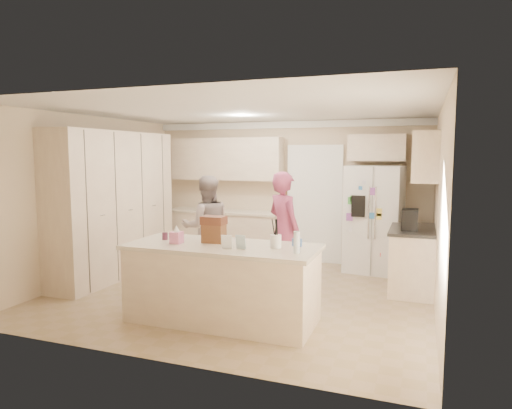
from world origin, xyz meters
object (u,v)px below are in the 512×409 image
(island_base, at_px, (222,285))
(teen_boy, at_px, (206,227))
(refrigerator, at_px, (374,219))
(coffee_maker, at_px, (410,220))
(dollhouse_body, at_px, (214,233))
(utensil_crock, at_px, (276,241))
(tissue_box, at_px, (176,237))
(teen_girl, at_px, (284,230))

(island_base, distance_m, teen_boy, 2.01)
(refrigerator, xyz_separation_m, coffee_maker, (0.60, -1.10, 0.17))
(island_base, height_order, teen_boy, teen_boy)
(coffee_maker, xyz_separation_m, dollhouse_body, (-2.20, -1.80, -0.03))
(dollhouse_body, bearing_deg, utensil_crock, -3.58)
(island_base, bearing_deg, tissue_box, -169.70)
(island_base, xyz_separation_m, tissue_box, (-0.55, -0.10, 0.56))
(coffee_maker, distance_m, utensil_crock, 2.32)
(teen_girl, bearing_deg, refrigerator, -94.15)
(refrigerator, height_order, island_base, refrigerator)
(refrigerator, xyz_separation_m, island_base, (-1.45, -3.00, -0.46))
(refrigerator, xyz_separation_m, dollhouse_body, (-1.60, -2.90, 0.14))
(refrigerator, xyz_separation_m, teen_girl, (-1.17, -1.38, -0.03))
(teen_girl, bearing_deg, island_base, 116.41)
(coffee_maker, bearing_deg, island_base, -137.17)
(utensil_crock, bearing_deg, coffee_maker, 52.88)
(refrigerator, xyz_separation_m, tissue_box, (-2.00, -3.10, 0.10))
(coffee_maker, relative_size, utensil_crock, 2.00)
(coffee_maker, distance_m, teen_boy, 3.10)
(dollhouse_body, xyz_separation_m, teen_boy, (-0.88, 1.58, -0.21))
(utensil_crock, relative_size, tissue_box, 1.07)
(dollhouse_body, height_order, teen_boy, teen_boy)
(coffee_maker, relative_size, island_base, 0.14)
(island_base, distance_m, dollhouse_body, 0.62)
(island_base, xyz_separation_m, teen_girl, (0.28, 1.62, 0.43))
(refrigerator, relative_size, coffee_maker, 6.00)
(tissue_box, height_order, teen_girl, teen_girl)
(refrigerator, relative_size, island_base, 0.82)
(refrigerator, distance_m, coffee_maker, 1.27)
(dollhouse_body, xyz_separation_m, teen_girl, (0.43, 1.52, -0.17))
(coffee_maker, xyz_separation_m, teen_boy, (-3.08, -0.22, -0.24))
(utensil_crock, bearing_deg, teen_boy, 135.83)
(tissue_box, distance_m, teen_boy, 1.86)
(coffee_maker, distance_m, dollhouse_body, 2.84)
(refrigerator, height_order, teen_girl, refrigerator)
(island_base, bearing_deg, teen_boy, 121.50)
(tissue_box, bearing_deg, dollhouse_body, 26.57)
(refrigerator, height_order, coffee_maker, refrigerator)
(refrigerator, height_order, tissue_box, refrigerator)
(coffee_maker, height_order, tissue_box, coffee_maker)
(island_base, height_order, tissue_box, tissue_box)
(island_base, bearing_deg, utensil_crock, 4.40)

